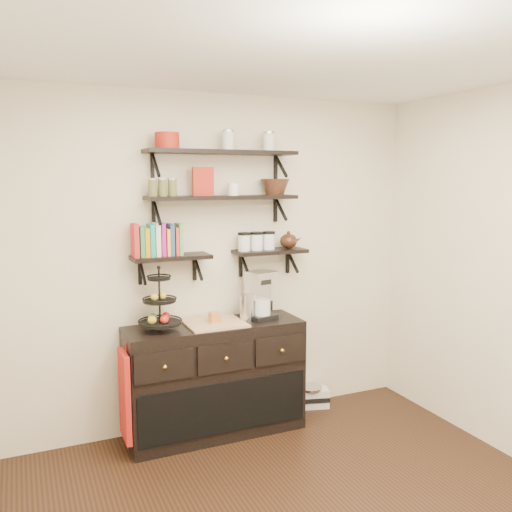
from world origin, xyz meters
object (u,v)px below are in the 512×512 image
at_px(fruit_stand, 160,309).
at_px(coffee_maker, 260,296).
at_px(sideboard, 215,379).
at_px(radio, 311,397).

bearing_deg(fruit_stand, coffee_maker, 1.63).
bearing_deg(sideboard, fruit_stand, 179.57).
height_order(coffee_maker, radio, coffee_maker).
xyz_separation_m(fruit_stand, radio, (1.38, 0.12, -0.97)).
bearing_deg(fruit_stand, sideboard, -0.43).
bearing_deg(radio, sideboard, -156.64).
xyz_separation_m(sideboard, coffee_maker, (0.40, 0.03, 0.63)).
relative_size(fruit_stand, radio, 1.37).
xyz_separation_m(fruit_stand, coffee_maker, (0.83, 0.02, 0.03)).
bearing_deg(radio, coffee_maker, -153.92).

